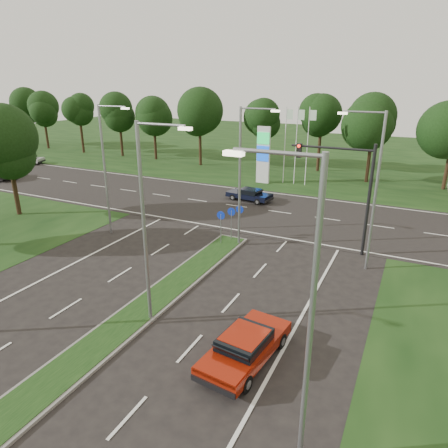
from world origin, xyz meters
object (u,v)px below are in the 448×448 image
at_px(red_sedan, 245,346).
at_px(far_car_a, 3,172).
at_px(far_car_b, 27,159).
at_px(navy_sedan, 249,194).

relative_size(red_sedan, far_car_a, 0.94).
bearing_deg(far_car_a, red_sedan, -89.37).
xyz_separation_m(red_sedan, far_car_b, (-41.61, 23.68, -0.04)).
bearing_deg(red_sedan, far_car_a, 161.95).
bearing_deg(navy_sedan, far_car_a, 105.99).
bearing_deg(navy_sedan, far_car_b, 92.91).
xyz_separation_m(navy_sedan, far_car_b, (-33.14, 2.97, 0.03)).
bearing_deg(far_car_b, far_car_a, -164.31).
height_order(red_sedan, navy_sedan, red_sedan).
height_order(red_sedan, far_car_a, far_car_a).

